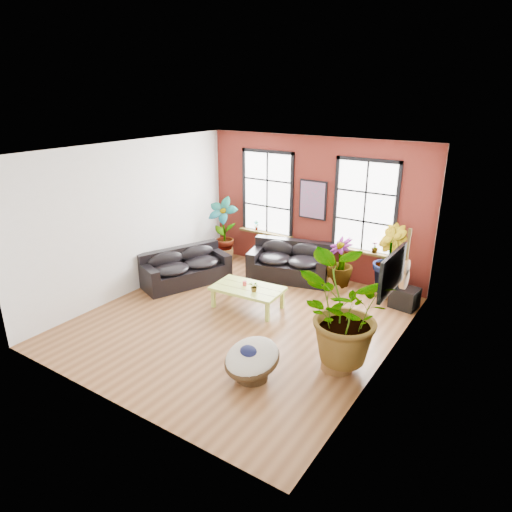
{
  "coord_description": "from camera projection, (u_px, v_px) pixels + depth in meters",
  "views": [
    {
      "loc": [
        4.93,
        -6.91,
        4.55
      ],
      "look_at": [
        0.0,
        0.6,
        1.25
      ],
      "focal_mm": 32.0,
      "sensor_mm": 36.0,
      "label": 1
    }
  ],
  "objects": [
    {
      "name": "table_plant",
      "position": [
        254.0,
        286.0,
        9.68
      ],
      "size": [
        0.23,
        0.2,
        0.23
      ],
      "primitive_type": "imported",
      "rotation": [
        0.0,
        0.0,
        -0.11
      ],
      "color": "#174813",
      "rests_on": "coffee_table"
    },
    {
      "name": "tv_wall_unit",
      "position": [
        396.0,
        272.0,
        7.96
      ],
      "size": [
        0.13,
        1.86,
        1.2
      ],
      "color": "black",
      "rests_on": "room"
    },
    {
      "name": "sofa_left",
      "position": [
        185.0,
        268.0,
        11.28
      ],
      "size": [
        1.64,
        2.33,
        0.85
      ],
      "rotation": [
        0.0,
        0.0,
        1.19
      ],
      "color": "black",
      "rests_on": "ground"
    },
    {
      "name": "coffee_table",
      "position": [
        248.0,
        290.0,
        9.94
      ],
      "size": [
        1.58,
        0.97,
        0.59
      ],
      "rotation": [
        0.0,
        0.0,
        0.07
      ],
      "color": "#AFC948",
      "rests_on": "ground"
    },
    {
      "name": "floor_plant_right_wall",
      "position": [
        340.0,
        313.0,
        7.53
      ],
      "size": [
        1.8,
        1.62,
        1.8
      ],
      "primitive_type": "imported",
      "rotation": [
        0.0,
        0.0,
        3.28
      ],
      "color": "#174813",
      "rests_on": "ground"
    },
    {
      "name": "sill_plant_left",
      "position": [
        256.0,
        225.0,
        12.48
      ],
      "size": [
        0.17,
        0.17,
        0.27
      ],
      "primitive_type": "imported",
      "rotation": [
        0.0,
        0.0,
        0.79
      ],
      "color": "#174813",
      "rests_on": "room"
    },
    {
      "name": "media_box",
      "position": [
        404.0,
        298.0,
        10.02
      ],
      "size": [
        0.62,
        0.54,
        0.47
      ],
      "rotation": [
        0.0,
        0.0,
        -0.14
      ],
      "color": "black",
      "rests_on": "ground"
    },
    {
      "name": "pot_right_wall",
      "position": [
        337.0,
        358.0,
        7.84
      ],
      "size": [
        0.61,
        0.61,
        0.4
      ],
      "rotation": [
        0.0,
        0.0,
        0.11
      ],
      "color": "brown",
      "rests_on": "ground"
    },
    {
      "name": "pot_back_right",
      "position": [
        384.0,
        289.0,
        10.62
      ],
      "size": [
        0.63,
        0.63,
        0.35
      ],
      "rotation": [
        0.0,
        0.0,
        0.38
      ],
      "color": "brown",
      "rests_on": "ground"
    },
    {
      "name": "floor_plant_back_left",
      "position": [
        223.0,
        227.0,
        12.55
      ],
      "size": [
        0.94,
        0.7,
        1.64
      ],
      "primitive_type": "imported",
      "rotation": [
        0.0,
        0.0,
        0.14
      ],
      "color": "#174813",
      "rests_on": "ground"
    },
    {
      "name": "floor_plant_back_right",
      "position": [
        388.0,
        259.0,
        10.34
      ],
      "size": [
        1.01,
        1.08,
        1.56
      ],
      "primitive_type": "imported",
      "rotation": [
        0.0,
        0.0,
        2.06
      ],
      "color": "#174813",
      "rests_on": "ground"
    },
    {
      "name": "room",
      "position": [
        243.0,
        239.0,
        9.05
      ],
      "size": [
        6.04,
        6.54,
        3.54
      ],
      "color": "brown",
      "rests_on": "ground"
    },
    {
      "name": "sofa_back",
      "position": [
        290.0,
        262.0,
        11.55
      ],
      "size": [
        2.2,
        1.44,
        0.93
      ],
      "rotation": [
        0.0,
        0.0,
        0.25
      ],
      "color": "black",
      "rests_on": "ground"
    },
    {
      "name": "papasan_chair",
      "position": [
        252.0,
        359.0,
        7.51
      ],
      "size": [
        1.18,
        1.19,
        0.71
      ],
      "rotation": [
        0.0,
        0.0,
        -0.31
      ],
      "color": "#382614",
      "rests_on": "ground"
    },
    {
      "name": "pot_mid",
      "position": [
        337.0,
        282.0,
        10.93
      ],
      "size": [
        0.68,
        0.68,
        0.38
      ],
      "rotation": [
        0.0,
        0.0,
        -0.43
      ],
      "color": "brown",
      "rests_on": "ground"
    },
    {
      "name": "poster",
      "position": [
        313.0,
        200.0,
        11.36
      ],
      "size": [
        0.74,
        0.06,
        0.98
      ],
      "color": "black",
      "rests_on": "room"
    },
    {
      "name": "sill_plant_right",
      "position": [
        375.0,
        247.0,
        10.76
      ],
      "size": [
        0.19,
        0.19,
        0.27
      ],
      "primitive_type": "imported",
      "rotation": [
        0.0,
        0.0,
        3.49
      ],
      "color": "#174813",
      "rests_on": "room"
    },
    {
      "name": "floor_plant_mid",
      "position": [
        340.0,
        262.0,
        10.72
      ],
      "size": [
        0.92,
        0.92,
        1.17
      ],
      "primitive_type": "imported",
      "rotation": [
        0.0,
        0.0,
        5.66
      ],
      "color": "#174813",
      "rests_on": "ground"
    },
    {
      "name": "pot_back_left",
      "position": [
        225.0,
        254.0,
        12.84
      ],
      "size": [
        0.55,
        0.55,
        0.35
      ],
      "rotation": [
        0.0,
        0.0,
        0.15
      ],
      "color": "brown",
      "rests_on": "ground"
    }
  ]
}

